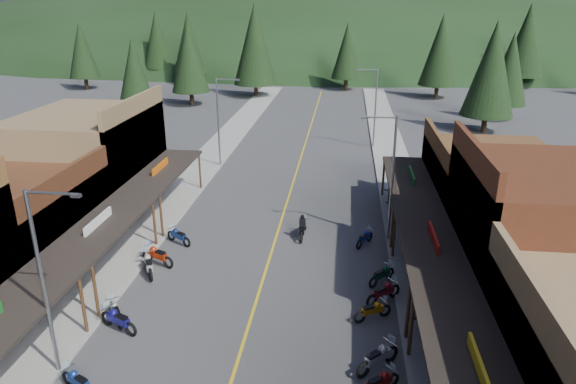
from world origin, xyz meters
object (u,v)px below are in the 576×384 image
(bike_east_7, at_px, (373,310))
(bike_east_10, at_px, (365,237))
(streetlight_0, at_px, (45,277))
(bike_west_10, at_px, (178,235))
(bike_east_5, at_px, (379,382))
(bike_east_9, at_px, (382,274))
(pine_11, at_px, (492,69))
(bike_west_8, at_px, (148,264))
(bike_east_6, at_px, (378,356))
(bike_west_7, at_px, (116,311))
(pine_7, at_px, (157,40))
(pedestrian_east_b, at_px, (390,190))
(pine_10, at_px, (189,57))
(pine_3, at_px, (347,51))
(pine_4, at_px, (440,50))
(pine_2, at_px, (255,44))
(bike_west_5, at_px, (78,381))
(rider_on_bike, at_px, (303,228))
(pine_8, at_px, (134,72))
(pine_9, at_px, (510,69))
(pine_5, at_px, (526,40))
(bike_west_9, at_px, (157,254))
(shop_west_2, at_px, (12,230))
(streetlight_1, at_px, (220,118))
(shop_west_3, at_px, (91,161))
(pedestrian_east_a, at_px, (416,300))
(bike_east_8, at_px, (383,291))
(streetlight_2, at_px, (390,174))
(bike_west_6, at_px, (118,319))
(streetlight_3, at_px, (374,105))
(shop_east_3, at_px, (488,189))
(shop_east_2, at_px, (542,238))
(pine_1, at_px, (189,43))

(bike_east_7, relative_size, bike_east_10, 1.03)
(streetlight_0, relative_size, bike_west_10, 3.89)
(bike_east_5, bearing_deg, bike_east_9, 137.66)
(pine_11, bearing_deg, bike_east_5, -107.96)
(bike_west_8, height_order, bike_east_6, bike_west_8)
(bike_west_7, bearing_deg, pine_7, 72.28)
(pine_11, xyz_separation_m, bike_east_5, (-14.18, -43.75, -6.62))
(pine_7, xyz_separation_m, pedestrian_east_b, (39.62, -61.76, -6.13))
(pine_10, relative_size, bike_east_9, 5.85)
(pine_3, distance_m, pine_7, 37.37)
(pine_4, bearing_deg, pine_2, -175.91)
(bike_west_5, relative_size, rider_on_bike, 0.88)
(pine_8, distance_m, pine_9, 46.27)
(pine_5, relative_size, bike_west_9, 6.04)
(bike_east_6, bearing_deg, shop_west_2, -150.51)
(streetlight_1, xyz_separation_m, pine_9, (30.95, 23.00, 1.92))
(shop_west_3, xyz_separation_m, pedestrian_east_a, (21.53, -11.93, -2.43))
(bike_east_7, bearing_deg, pedestrian_east_b, 143.91)
(pine_3, relative_size, pine_10, 0.95)
(pine_10, xyz_separation_m, bike_east_9, (24.40, -47.34, -6.22))
(pine_2, height_order, bike_east_8, pine_2)
(bike_west_7, xyz_separation_m, bike_east_6, (12.10, -2.03, 0.08))
(streetlight_2, bearing_deg, pine_10, 120.71)
(streetlight_1, height_order, rider_on_bike, streetlight_1)
(streetlight_0, distance_m, bike_west_6, 4.99)
(pine_5, distance_m, bike_east_7, 78.44)
(pine_3, bearing_deg, pedestrian_east_a, -86.78)
(streetlight_3, xyz_separation_m, bike_west_9, (-13.22, -26.72, -3.80))
(streetlight_0, xyz_separation_m, streetlight_1, (0.00, 28.00, 0.00))
(pine_2, bearing_deg, shop_west_2, -93.81)
(pedestrian_east_b, bearing_deg, bike_east_10, 58.35)
(bike_west_6, bearing_deg, bike_east_10, -23.14)
(shop_west_3, distance_m, pine_2, 47.07)
(pine_9, bearing_deg, shop_west_2, -131.09)
(bike_east_7, bearing_deg, pine_7, 177.09)
(pine_5, bearing_deg, bike_east_6, -110.25)
(shop_west_3, distance_m, bike_east_10, 20.05)
(bike_west_6, height_order, rider_on_bike, rider_on_bike)
(pine_10, height_order, bike_west_8, pine_10)
(bike_west_8, bearing_deg, streetlight_2, -4.30)
(pine_4, height_order, pine_10, pine_4)
(pedestrian_east_b, bearing_deg, pine_7, -73.09)
(shop_east_3, bearing_deg, bike_west_10, -165.05)
(bike_east_10, bearing_deg, streetlight_3, 116.53)
(shop_east_2, relative_size, bike_east_5, 5.53)
(pine_1, distance_m, bike_west_10, 66.79)
(pine_3, height_order, bike_east_10, pine_3)
(bike_west_5, bearing_deg, pine_2, 30.59)
(bike_east_8, bearing_deg, pine_7, 165.75)
(shop_east_3, bearing_deg, pedestrian_east_a, -116.74)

